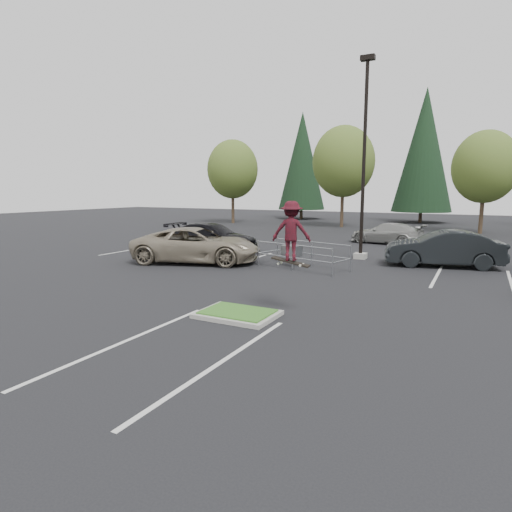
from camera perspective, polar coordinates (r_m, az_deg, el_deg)
The scene contains 15 objects.
ground at distance 12.36m, azimuth -2.47°, elevation -8.04°, with size 120.00×120.00×0.00m, color black.
grass_median at distance 12.33m, azimuth -2.48°, elevation -7.69°, with size 2.20×1.60×0.16m.
stall_lines at distance 18.17m, azimuth 3.40°, elevation -2.57°, with size 22.62×17.60×0.01m.
light_pole at distance 22.90m, azimuth 14.15°, elevation 10.99°, with size 0.70×0.60×10.12m.
decid_a at distance 46.89m, azimuth -3.13°, elevation 11.23°, with size 5.44×5.44×8.91m.
decid_b at distance 42.54m, azimuth 11.57°, elevation 11.94°, with size 5.89×5.89×9.64m.
decid_c at distance 40.08m, azimuth 28.21°, elevation 10.16°, with size 5.12×5.12×8.38m.
conif_a at distance 54.15m, azimuth 6.16°, elevation 12.47°, with size 5.72×5.72×13.00m.
conif_b at distance 51.24m, azimuth 21.50°, elevation 12.98°, with size 6.38×6.38×14.50m.
cart_corral at distance 20.06m, azimuth 5.10°, elevation 0.67°, with size 4.49×2.55×1.20m.
skateboarder at distance 12.24m, azimuth 4.69°, elevation 3.30°, with size 1.22×0.88×1.87m.
car_l_tan at distance 21.42m, azimuth -8.13°, elevation 1.45°, with size 2.89×6.27×1.74m, color gray.
car_l_black at distance 25.38m, azimuth -5.85°, elevation 2.51°, with size 2.30×5.66×1.64m, color black.
car_r_charc at distance 21.93m, azimuth 23.67°, elevation 0.93°, with size 1.81×5.20×1.71m, color black.
car_far_silver at distance 30.10m, azimuth 17.12°, elevation 2.91°, with size 1.96×4.82×1.40m, color #999A95.
Camera 1 is at (5.96, -10.22, 3.58)m, focal length 30.00 mm.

